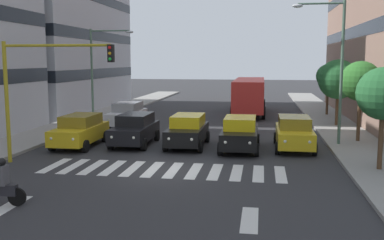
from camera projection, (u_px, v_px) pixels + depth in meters
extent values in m
plane|color=#2D2D30|center=(163.00, 170.00, 19.09)|extent=(180.00, 180.00, 0.00)
cube|color=black|center=(42.00, 73.00, 42.78)|extent=(11.94, 19.02, 0.90)
cube|color=black|center=(41.00, 37.00, 42.32)|extent=(11.94, 19.02, 0.90)
cube|color=black|center=(39.00, 0.00, 41.86)|extent=(11.94, 19.02, 0.90)
cube|color=silver|center=(280.00, 174.00, 18.33)|extent=(0.45, 2.80, 0.01)
cube|color=silver|center=(258.00, 173.00, 18.47)|extent=(0.45, 2.80, 0.01)
cube|color=silver|center=(237.00, 172.00, 18.60)|extent=(0.45, 2.80, 0.01)
cube|color=silver|center=(215.00, 172.00, 18.74)|extent=(0.45, 2.80, 0.01)
cube|color=silver|center=(194.00, 171.00, 18.88)|extent=(0.45, 2.80, 0.01)
cube|color=silver|center=(173.00, 170.00, 19.02)|extent=(0.45, 2.80, 0.01)
cube|color=silver|center=(153.00, 169.00, 19.16)|extent=(0.45, 2.80, 0.01)
cube|color=silver|center=(133.00, 168.00, 19.30)|extent=(0.45, 2.80, 0.01)
cube|color=silver|center=(113.00, 168.00, 19.44)|extent=(0.45, 2.80, 0.01)
cube|color=silver|center=(93.00, 167.00, 19.58)|extent=(0.45, 2.80, 0.01)
cube|color=silver|center=(74.00, 166.00, 19.72)|extent=(0.45, 2.80, 0.01)
cube|color=silver|center=(55.00, 165.00, 19.86)|extent=(0.45, 2.80, 0.01)
cube|color=silver|center=(250.00, 219.00, 13.11)|extent=(0.50, 2.20, 0.01)
cube|color=silver|center=(9.00, 206.00, 14.30)|extent=(0.50, 2.20, 0.01)
cube|color=gold|center=(294.00, 136.00, 23.39)|extent=(1.80, 4.40, 0.80)
cube|color=olive|center=(294.00, 122.00, 23.49)|extent=(1.58, 2.46, 0.60)
cylinder|color=black|center=(315.00, 149.00, 21.88)|extent=(0.22, 0.64, 0.64)
cylinder|color=black|center=(277.00, 148.00, 22.16)|extent=(0.22, 0.64, 0.64)
cylinder|color=black|center=(309.00, 139.00, 24.72)|extent=(0.22, 0.64, 0.64)
cylinder|color=black|center=(276.00, 138.00, 25.00)|extent=(0.22, 0.64, 0.64)
sphere|color=white|center=(310.00, 142.00, 21.18)|extent=(0.18, 0.18, 0.18)
sphere|color=white|center=(285.00, 141.00, 21.36)|extent=(0.18, 0.18, 0.18)
cube|color=black|center=(240.00, 136.00, 23.17)|extent=(1.80, 4.40, 0.80)
cube|color=yellow|center=(240.00, 123.00, 23.27)|extent=(1.58, 2.46, 0.60)
cylinder|color=black|center=(257.00, 150.00, 21.66)|extent=(0.22, 0.64, 0.64)
cylinder|color=black|center=(220.00, 149.00, 21.94)|extent=(0.22, 0.64, 0.64)
cylinder|color=black|center=(257.00, 140.00, 24.50)|extent=(0.22, 0.64, 0.64)
cylinder|color=black|center=(225.00, 139.00, 24.78)|extent=(0.22, 0.64, 0.64)
sphere|color=white|center=(250.00, 143.00, 20.96)|extent=(0.18, 0.18, 0.18)
sphere|color=white|center=(225.00, 142.00, 21.14)|extent=(0.18, 0.18, 0.18)
cube|color=black|center=(187.00, 134.00, 24.09)|extent=(1.80, 4.40, 0.80)
cube|color=yellow|center=(188.00, 120.00, 24.19)|extent=(1.58, 2.46, 0.60)
cylinder|color=black|center=(200.00, 146.00, 22.58)|extent=(0.22, 0.64, 0.64)
cylinder|color=black|center=(166.00, 145.00, 22.86)|extent=(0.22, 0.64, 0.64)
cylinder|color=black|center=(207.00, 137.00, 25.43)|extent=(0.22, 0.64, 0.64)
cylinder|color=black|center=(176.00, 136.00, 25.71)|extent=(0.22, 0.64, 0.64)
sphere|color=white|center=(192.00, 139.00, 21.89)|extent=(0.18, 0.18, 0.18)
sphere|color=white|center=(169.00, 139.00, 22.06)|extent=(0.18, 0.18, 0.18)
cube|color=black|center=(135.00, 132.00, 24.58)|extent=(1.80, 4.40, 0.80)
cube|color=black|center=(136.00, 119.00, 24.68)|extent=(1.58, 2.46, 0.60)
cylinder|color=black|center=(144.00, 145.00, 23.07)|extent=(0.22, 0.64, 0.64)
cylinder|color=black|center=(111.00, 144.00, 23.35)|extent=(0.22, 0.64, 0.64)
cylinder|color=black|center=(157.00, 135.00, 25.91)|extent=(0.22, 0.64, 0.64)
cylinder|color=black|center=(127.00, 135.00, 26.19)|extent=(0.22, 0.64, 0.64)
sphere|color=white|center=(134.00, 138.00, 22.37)|extent=(0.18, 0.18, 0.18)
sphere|color=white|center=(112.00, 137.00, 22.55)|extent=(0.18, 0.18, 0.18)
cube|color=gold|center=(80.00, 133.00, 24.15)|extent=(1.80, 4.40, 0.80)
cube|color=olive|center=(81.00, 120.00, 24.26)|extent=(1.58, 2.46, 0.60)
cylinder|color=black|center=(85.00, 146.00, 22.65)|extent=(0.22, 0.64, 0.64)
cylinder|color=black|center=(52.00, 145.00, 22.93)|extent=(0.22, 0.64, 0.64)
cylinder|color=black|center=(105.00, 137.00, 25.49)|extent=(0.22, 0.64, 0.64)
cylinder|color=black|center=(75.00, 136.00, 25.77)|extent=(0.22, 0.64, 0.64)
sphere|color=white|center=(73.00, 139.00, 21.95)|extent=(0.18, 0.18, 0.18)
sphere|color=white|center=(51.00, 138.00, 22.13)|extent=(0.18, 0.18, 0.18)
cube|color=silver|center=(127.00, 117.00, 31.28)|extent=(1.80, 4.40, 0.80)
cube|color=gray|center=(128.00, 107.00, 31.38)|extent=(1.58, 2.46, 0.60)
cylinder|color=black|center=(134.00, 126.00, 29.77)|extent=(0.22, 0.64, 0.64)
cylinder|color=black|center=(108.00, 125.00, 30.05)|extent=(0.22, 0.64, 0.64)
cylinder|color=black|center=(145.00, 120.00, 32.61)|extent=(0.22, 0.64, 0.64)
cylinder|color=black|center=(121.00, 119.00, 32.89)|extent=(0.22, 0.64, 0.64)
sphere|color=white|center=(126.00, 120.00, 29.07)|extent=(0.18, 0.18, 0.18)
sphere|color=white|center=(109.00, 119.00, 29.25)|extent=(0.18, 0.18, 0.18)
cube|color=red|center=(249.00, 94.00, 38.95)|extent=(2.50, 10.50, 2.50)
cube|color=black|center=(250.00, 87.00, 38.88)|extent=(2.52, 9.87, 0.80)
cylinder|color=black|center=(264.00, 113.00, 35.33)|extent=(0.28, 1.00, 1.00)
cylinder|color=black|center=(232.00, 112.00, 35.72)|extent=(0.28, 1.00, 1.00)
cylinder|color=black|center=(263.00, 105.00, 42.01)|extent=(0.28, 1.00, 1.00)
cylinder|color=black|center=(237.00, 104.00, 42.40)|extent=(0.28, 1.00, 1.00)
cylinder|color=black|center=(17.00, 197.00, 14.31)|extent=(0.60, 0.13, 0.60)
cube|color=#232328|center=(0.00, 190.00, 14.34)|extent=(1.11, 0.29, 0.36)
cube|color=#4C4C51|center=(3.00, 175.00, 14.26)|extent=(0.30, 0.37, 0.64)
sphere|color=black|center=(2.00, 162.00, 14.20)|extent=(0.26, 0.26, 0.26)
cylinder|color=#AD991E|center=(7.00, 103.00, 20.16)|extent=(0.18, 0.18, 5.50)
cylinder|color=#AD991E|center=(56.00, 45.00, 19.44)|extent=(4.97, 0.12, 0.12)
cube|color=black|center=(111.00, 53.00, 19.10)|extent=(0.24, 0.28, 0.76)
sphere|color=red|center=(110.00, 48.00, 18.92)|extent=(0.14, 0.14, 0.14)
sphere|color=orange|center=(110.00, 53.00, 18.96)|extent=(0.14, 0.14, 0.14)
sphere|color=green|center=(110.00, 59.00, 18.99)|extent=(0.14, 0.14, 0.14)
cylinder|color=#4C6B56|center=(342.00, 73.00, 23.70)|extent=(0.16, 0.16, 7.62)
cylinder|color=#4C6B56|center=(321.00, 3.00, 23.39)|extent=(2.39, 0.10, 0.10)
ellipsoid|color=#B7BCC1|center=(298.00, 6.00, 23.59)|extent=(0.56, 0.28, 0.20)
cylinder|color=#4C6B56|center=(92.00, 76.00, 32.80)|extent=(0.16, 0.16, 6.77)
cylinder|color=#4C6B56|center=(110.00, 31.00, 32.14)|extent=(2.93, 0.10, 0.10)
ellipsoid|color=#B7BCC1|center=(130.00, 32.00, 31.93)|extent=(0.56, 0.28, 0.20)
cylinder|color=#513823|center=(381.00, 139.00, 18.45)|extent=(0.20, 0.20, 2.50)
sphere|color=#235B2D|center=(383.00, 94.00, 18.19)|extent=(2.18, 2.18, 2.18)
cylinder|color=#513823|center=(359.00, 117.00, 24.96)|extent=(0.20, 0.20, 2.69)
sphere|color=#2D6B28|center=(361.00, 81.00, 24.69)|extent=(2.23, 2.23, 2.23)
cylinder|color=#513823|center=(337.00, 108.00, 31.15)|extent=(0.20, 0.20, 2.37)
sphere|color=#235B2D|center=(338.00, 79.00, 30.88)|extent=(2.75, 2.75, 2.75)
cylinder|color=#513823|center=(327.00, 99.00, 37.13)|extent=(0.20, 0.20, 2.61)
sphere|color=#235B2D|center=(328.00, 76.00, 36.88)|extent=(1.98, 1.98, 1.98)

